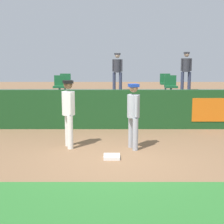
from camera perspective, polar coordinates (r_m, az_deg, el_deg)
name	(u,v)px	position (r m, az deg, el deg)	size (l,w,h in m)	color
ground_plane	(117,160)	(7.94, 0.86, -8.43)	(60.00, 60.00, 0.00)	#846042
grass_foreground_strip	(119,215)	(5.28, 1.32, -17.68)	(18.00, 2.80, 0.01)	#2D722D
first_base	(112,157)	(8.06, 0.00, -7.87)	(0.40, 0.40, 0.08)	white
player_fielder_home	(69,109)	(8.95, -7.62, 0.52)	(0.45, 0.60, 1.86)	white
player_runner_visitor	(134,112)	(8.72, 3.81, 0.06)	(0.43, 0.48, 1.77)	#9EA3AD
field_wall	(116,109)	(11.42, 0.68, 0.47)	(18.00, 0.26, 1.38)	#19471E
bleacher_platform	(115,105)	(13.99, 0.49, 1.21)	(18.00, 4.80, 0.98)	#59595E
seat_back_left	(65,82)	(14.71, -8.22, 5.26)	(0.47, 0.44, 0.84)	#4C4C51
seat_front_right	(171,85)	(12.97, 10.31, 4.73)	(0.47, 0.44, 0.84)	#4C4C51
seat_front_left	(60,85)	(12.93, -9.14, 4.74)	(0.47, 0.44, 0.84)	#4C4C51
seat_back_right	(166,82)	(14.76, 9.40, 5.24)	(0.46, 0.44, 0.84)	#4C4C51
spectator_hooded	(186,68)	(15.76, 12.95, 7.48)	(0.51, 0.36, 1.82)	#33384C
spectator_capped	(118,69)	(15.36, 0.98, 7.56)	(0.48, 0.42, 1.76)	#33384C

